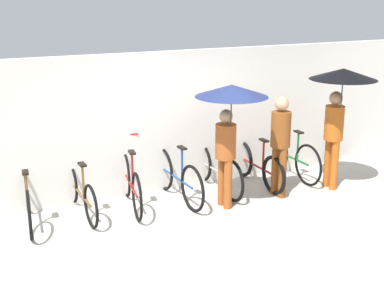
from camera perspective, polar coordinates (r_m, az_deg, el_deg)
ground_plane at (r=7.59m, az=3.06°, el=-9.71°), size 30.00×30.00×0.00m
back_wall at (r=8.92m, az=-3.10°, el=2.31°), size 12.95×0.12×2.36m
parked_bicycle_0 at (r=8.17m, az=-17.13°, el=-5.66°), size 0.44×1.79×1.03m
parked_bicycle_1 at (r=8.30m, az=-11.82°, el=-5.06°), size 0.44×1.74×1.06m
parked_bicycle_2 at (r=8.41m, az=-6.53°, el=-4.24°), size 0.47×1.74×1.07m
parked_bicycle_3 at (r=8.67m, az=-1.65°, el=-3.53°), size 0.44×1.81×1.09m
parked_bicycle_4 at (r=9.09m, az=2.58°, el=-2.72°), size 0.44×1.79×1.11m
parked_bicycle_5 at (r=9.42m, az=6.96°, el=-2.28°), size 0.44×1.69×1.09m
parked_bicycle_6 at (r=9.89m, az=10.55°, el=-1.32°), size 0.44×1.72×0.97m
pedestrian_leading at (r=7.99m, az=4.04°, el=3.70°), size 1.09×1.09×1.97m
pedestrian_center at (r=8.77m, az=9.40°, el=0.53°), size 0.32×0.32×1.67m
pedestrian_trailing at (r=9.10m, az=15.52°, el=5.26°), size 1.09×1.09×2.09m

